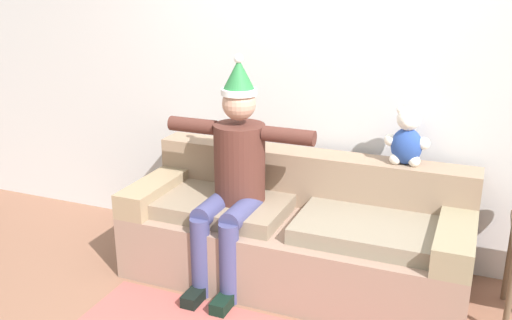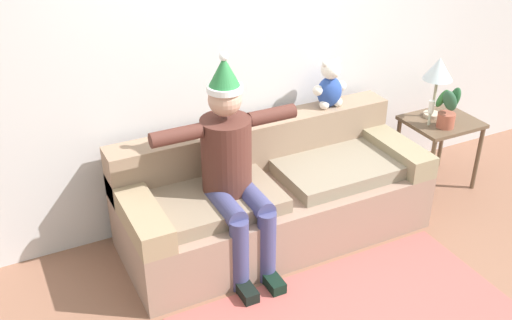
{
  "view_description": "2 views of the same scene",
  "coord_description": "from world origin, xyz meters",
  "px_view_note": "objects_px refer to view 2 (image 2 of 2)",
  "views": [
    {
      "loc": [
        1.07,
        -2.31,
        2.0
      ],
      "look_at": [
        -0.21,
        0.81,
        0.88
      ],
      "focal_mm": 39.94,
      "sensor_mm": 36.0,
      "label": 1
    },
    {
      "loc": [
        -1.8,
        -2.3,
        2.72
      ],
      "look_at": [
        -0.24,
        0.8,
        0.8
      ],
      "focal_mm": 42.46,
      "sensor_mm": 36.0,
      "label": 2
    }
  ],
  "objects_px": {
    "teddy_bear": "(330,86)",
    "table_lamp": "(438,72)",
    "potted_plant": "(448,108)",
    "couch": "(272,196)",
    "side_table": "(440,130)",
    "person_seated": "(232,165)",
    "candle_tall": "(431,110)"
  },
  "relations": [
    {
      "from": "person_seated",
      "to": "side_table",
      "type": "relative_size",
      "value": 2.51
    },
    {
      "from": "table_lamp",
      "to": "potted_plant",
      "type": "bearing_deg",
      "value": -102.19
    },
    {
      "from": "table_lamp",
      "to": "potted_plant",
      "type": "relative_size",
      "value": 1.44
    },
    {
      "from": "side_table",
      "to": "potted_plant",
      "type": "relative_size",
      "value": 1.71
    },
    {
      "from": "person_seated",
      "to": "table_lamp",
      "type": "distance_m",
      "value": 1.98
    },
    {
      "from": "couch",
      "to": "candle_tall",
      "type": "relative_size",
      "value": 10.68
    },
    {
      "from": "side_table",
      "to": "person_seated",
      "type": "bearing_deg",
      "value": -175.04
    },
    {
      "from": "table_lamp",
      "to": "candle_tall",
      "type": "xyz_separation_m",
      "value": [
        -0.13,
        -0.12,
        -0.26
      ]
    },
    {
      "from": "couch",
      "to": "person_seated",
      "type": "height_order",
      "value": "person_seated"
    },
    {
      "from": "teddy_bear",
      "to": "table_lamp",
      "type": "relative_size",
      "value": 0.75
    },
    {
      "from": "couch",
      "to": "teddy_bear",
      "type": "distance_m",
      "value": 0.96
    },
    {
      "from": "couch",
      "to": "candle_tall",
      "type": "bearing_deg",
      "value": -0.44
    },
    {
      "from": "person_seated",
      "to": "candle_tall",
      "type": "relative_size",
      "value": 7.21
    },
    {
      "from": "couch",
      "to": "candle_tall",
      "type": "height_order",
      "value": "same"
    },
    {
      "from": "table_lamp",
      "to": "candle_tall",
      "type": "bearing_deg",
      "value": -138.37
    },
    {
      "from": "side_table",
      "to": "potted_plant",
      "type": "xyz_separation_m",
      "value": [
        -0.07,
        -0.11,
        0.26
      ]
    },
    {
      "from": "couch",
      "to": "side_table",
      "type": "distance_m",
      "value": 1.6
    },
    {
      "from": "person_seated",
      "to": "teddy_bear",
      "type": "xyz_separation_m",
      "value": [
        1.02,
        0.43,
        0.22
      ]
    },
    {
      "from": "person_seated",
      "to": "potted_plant",
      "type": "height_order",
      "value": "person_seated"
    },
    {
      "from": "teddy_bear",
      "to": "table_lamp",
      "type": "height_order",
      "value": "teddy_bear"
    },
    {
      "from": "couch",
      "to": "side_table",
      "type": "relative_size",
      "value": 3.72
    },
    {
      "from": "couch",
      "to": "potted_plant",
      "type": "distance_m",
      "value": 1.58
    },
    {
      "from": "teddy_bear",
      "to": "side_table",
      "type": "xyz_separation_m",
      "value": [
        0.95,
        -0.26,
        -0.47
      ]
    },
    {
      "from": "person_seated",
      "to": "table_lamp",
      "type": "relative_size",
      "value": 2.98
    },
    {
      "from": "teddy_bear",
      "to": "side_table",
      "type": "height_order",
      "value": "teddy_bear"
    },
    {
      "from": "teddy_bear",
      "to": "table_lamp",
      "type": "bearing_deg",
      "value": -10.08
    },
    {
      "from": "person_seated",
      "to": "potted_plant",
      "type": "distance_m",
      "value": 1.9
    },
    {
      "from": "potted_plant",
      "to": "table_lamp",
      "type": "bearing_deg",
      "value": 77.81
    },
    {
      "from": "side_table",
      "to": "candle_tall",
      "type": "bearing_deg",
      "value": -172.83
    },
    {
      "from": "person_seated",
      "to": "table_lamp",
      "type": "height_order",
      "value": "person_seated"
    },
    {
      "from": "person_seated",
      "to": "teddy_bear",
      "type": "height_order",
      "value": "person_seated"
    },
    {
      "from": "couch",
      "to": "potted_plant",
      "type": "height_order",
      "value": "potted_plant"
    }
  ]
}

